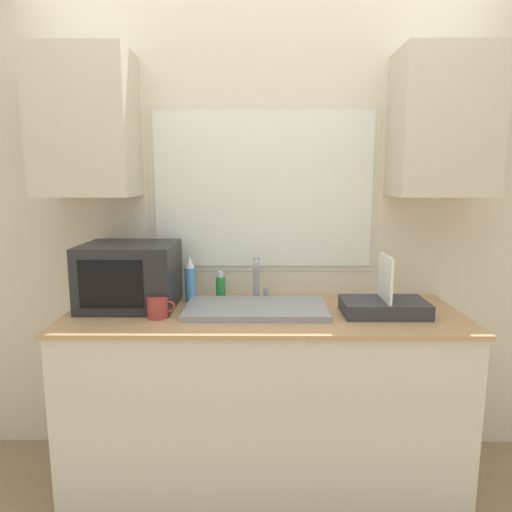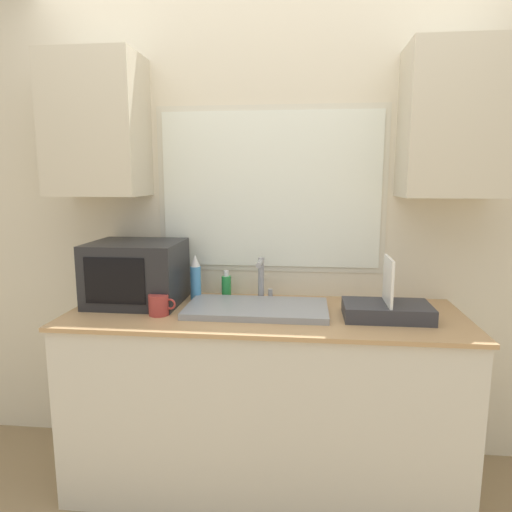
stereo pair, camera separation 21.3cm
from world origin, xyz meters
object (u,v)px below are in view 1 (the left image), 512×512
at_px(dish_rack, 384,305).
at_px(mug_near_sink, 158,307).
at_px(spray_bottle, 190,280).
at_px(soap_bottle, 221,287).
at_px(microwave, 130,275).
at_px(faucet, 257,276).

bearing_deg(dish_rack, mug_near_sink, -176.62).
relative_size(spray_bottle, soap_bottle, 1.63).
bearing_deg(microwave, dish_rack, -6.22).
xyz_separation_m(faucet, dish_rack, (0.60, -0.24, -0.09)).
bearing_deg(soap_bottle, microwave, -161.44).
bearing_deg(soap_bottle, spray_bottle, -159.57).
bearing_deg(dish_rack, microwave, 173.78).
xyz_separation_m(microwave, mug_near_sink, (0.18, -0.20, -0.11)).
bearing_deg(soap_bottle, faucet, -12.12).
bearing_deg(faucet, mug_near_sink, -146.38).
height_order(dish_rack, mug_near_sink, dish_rack).
distance_m(spray_bottle, mug_near_sink, 0.32).
xyz_separation_m(faucet, microwave, (-0.64, -0.11, 0.03)).
relative_size(faucet, mug_near_sink, 1.75).
height_order(faucet, dish_rack, dish_rack).
bearing_deg(dish_rack, soap_bottle, 160.48).
relative_size(microwave, dish_rack, 1.16).
relative_size(faucet, microwave, 0.50).
height_order(soap_bottle, mug_near_sink, soap_bottle).
distance_m(microwave, mug_near_sink, 0.29).
bearing_deg(spray_bottle, dish_rack, -13.31).
xyz_separation_m(dish_rack, mug_near_sink, (-1.06, -0.06, 0.00)).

